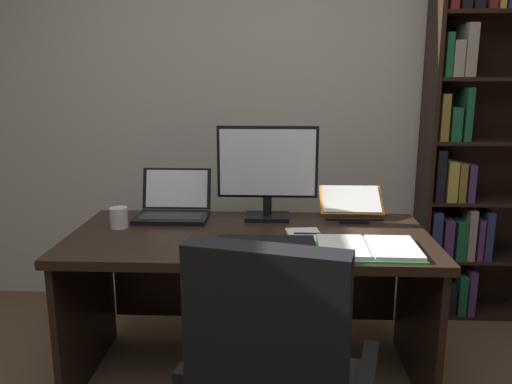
# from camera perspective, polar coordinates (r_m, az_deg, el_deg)

# --- Properties ---
(wall_back) EXTENTS (5.27, 0.12, 2.58)m
(wall_back) POSITION_cam_1_polar(r_m,az_deg,el_deg) (3.24, -0.01, 10.24)
(wall_back) COLOR beige
(wall_back) RESTS_ON ground
(desk) EXTENTS (1.64, 0.78, 0.73)m
(desk) POSITION_cam_1_polar(r_m,az_deg,el_deg) (2.49, -0.61, -8.44)
(desk) COLOR black
(desk) RESTS_ON ground
(bookshelf) EXTENTS (0.98, 0.29, 2.13)m
(bookshelf) POSITION_cam_1_polar(r_m,az_deg,el_deg) (3.28, 24.46, 4.77)
(bookshelf) COLOR black
(bookshelf) RESTS_ON ground
(monitor) EXTENTS (0.50, 0.16, 0.47)m
(monitor) POSITION_cam_1_polar(r_m,az_deg,el_deg) (2.54, 1.28, 2.23)
(monitor) COLOR black
(monitor) RESTS_ON desk
(laptop) EXTENTS (0.36, 0.30, 0.23)m
(laptop) POSITION_cam_1_polar(r_m,az_deg,el_deg) (2.64, -9.16, -1.71)
(laptop) COLOR black
(laptop) RESTS_ON desk
(keyboard) EXTENTS (0.42, 0.15, 0.02)m
(keyboard) POSITION_cam_1_polar(r_m,az_deg,el_deg) (2.19, 1.00, -5.66)
(keyboard) COLOR black
(keyboard) RESTS_ON desk
(computer_mouse) EXTENTS (0.06, 0.10, 0.04)m
(computer_mouse) POSITION_cam_1_polar(r_m,az_deg,el_deg) (2.22, -6.81, -5.31)
(computer_mouse) COLOR black
(computer_mouse) RESTS_ON desk
(reading_stand_with_book) EXTENTS (0.32, 0.24, 0.15)m
(reading_stand_with_book) POSITION_cam_1_polar(r_m,az_deg,el_deg) (2.65, 10.56, -1.24)
(reading_stand_with_book) COLOR black
(reading_stand_with_book) RESTS_ON desk
(open_binder) EXTENTS (0.42, 0.31, 0.02)m
(open_binder) POSITION_cam_1_polar(r_m,az_deg,el_deg) (2.17, 12.34, -6.11)
(open_binder) COLOR green
(open_binder) RESTS_ON desk
(notepad) EXTENTS (0.18, 0.23, 0.01)m
(notepad) POSITION_cam_1_polar(r_m,az_deg,el_deg) (2.32, 5.46, -4.82)
(notepad) COLOR white
(notepad) RESTS_ON desk
(pen) EXTENTS (0.14, 0.01, 0.01)m
(pen) POSITION_cam_1_polar(r_m,az_deg,el_deg) (2.32, 5.96, -4.61)
(pen) COLOR navy
(pen) RESTS_ON notepad
(coffee_mug) EXTENTS (0.08, 0.08, 0.10)m
(coffee_mug) POSITION_cam_1_polar(r_m,az_deg,el_deg) (2.51, -15.02, -2.78)
(coffee_mug) COLOR silver
(coffee_mug) RESTS_ON desk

